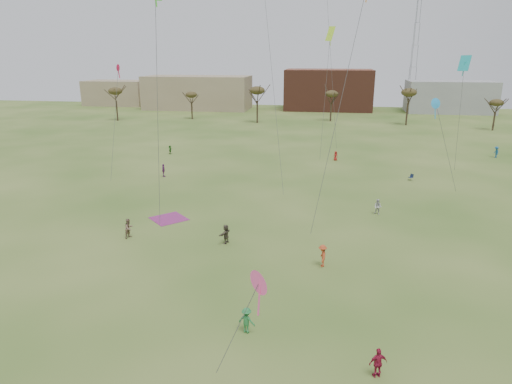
# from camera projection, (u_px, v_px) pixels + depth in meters

# --- Properties ---
(ground) EXTENTS (260.00, 260.00, 0.00)m
(ground) POSITION_uv_depth(u_px,v_px,m) (224.00, 336.00, 27.33)
(ground) COLOR #34591B
(ground) RESTS_ON ground
(flyer_near_center) EXTENTS (1.21, 0.89, 1.67)m
(flyer_near_center) POSITION_uv_depth(u_px,v_px,m) (247.00, 320.00, 27.43)
(flyer_near_center) COLOR #297B3C
(flyer_near_center) RESTS_ON ground
(spectator_fore_a) EXTENTS (1.09, 0.75, 1.71)m
(spectator_fore_a) POSITION_uv_depth(u_px,v_px,m) (378.00, 363.00, 23.61)
(spectator_fore_a) COLOR #A31B3C
(spectator_fore_a) RESTS_ON ground
(spectator_fore_b) EXTENTS (0.96, 1.08, 1.85)m
(spectator_fore_b) POSITION_uv_depth(u_px,v_px,m) (129.00, 228.00, 41.72)
(spectator_fore_b) COLOR #836453
(spectator_fore_b) RESTS_ON ground
(spectator_fore_c) EXTENTS (1.03, 1.71, 1.76)m
(spectator_fore_c) POSITION_uv_depth(u_px,v_px,m) (226.00, 234.00, 40.49)
(spectator_fore_c) COLOR #4D4337
(spectator_fore_c) RESTS_ON ground
(flyer_mid_b) EXTENTS (0.78, 1.24, 1.84)m
(flyer_mid_b) POSITION_uv_depth(u_px,v_px,m) (322.00, 256.00, 36.02)
(flyer_mid_b) COLOR #BD4723
(flyer_mid_b) RESTS_ON ground
(spectator_mid_d) EXTENTS (0.81, 1.15, 1.81)m
(spectator_mid_d) POSITION_uv_depth(u_px,v_px,m) (164.00, 170.00, 62.55)
(spectator_mid_d) COLOR #843785
(spectator_mid_d) RESTS_ON ground
(spectator_mid_e) EXTENTS (1.00, 0.92, 1.66)m
(spectator_mid_e) POSITION_uv_depth(u_px,v_px,m) (378.00, 207.00, 47.85)
(spectator_mid_e) COLOR silver
(spectator_mid_e) RESTS_ON ground
(flyer_far_a) EXTENTS (0.70, 1.41, 1.46)m
(flyer_far_a) POSITION_uv_depth(u_px,v_px,m) (170.00, 150.00, 77.06)
(flyer_far_a) COLOR #306D24
(flyer_far_a) RESTS_ON ground
(flyer_far_b) EXTENTS (0.88, 0.81, 1.51)m
(flyer_far_b) POSITION_uv_depth(u_px,v_px,m) (336.00, 156.00, 72.30)
(flyer_far_b) COLOR #A21F1B
(flyer_far_b) RESTS_ON ground
(flyer_far_c) EXTENTS (0.86, 1.29, 1.85)m
(flyer_far_c) POSITION_uv_depth(u_px,v_px,m) (496.00, 152.00, 74.24)
(flyer_far_c) COLOR #1C5381
(flyer_far_c) RESTS_ON ground
(blanket_plum) EXTENTS (4.54, 4.54, 0.03)m
(blanket_plum) POSITION_uv_depth(u_px,v_px,m) (169.00, 219.00, 46.74)
(blanket_plum) COLOR #922C74
(blanket_plum) RESTS_ON ground
(camp_chair_right) EXTENTS (0.74, 0.74, 0.87)m
(camp_chair_right) POSITION_uv_depth(u_px,v_px,m) (411.00, 178.00, 60.95)
(camp_chair_right) COLOR #15203B
(camp_chair_right) RESTS_ON ground
(kites_aloft) EXTENTS (71.97, 68.90, 26.40)m
(kites_aloft) POSITION_uv_depth(u_px,v_px,m) (290.00, 29.00, 49.27)
(kites_aloft) COLOR red
(kites_aloft) RESTS_ON ground
(tree_line) EXTENTS (117.44, 49.32, 8.91)m
(tree_line) POSITION_uv_depth(u_px,v_px,m) (292.00, 98.00, 100.38)
(tree_line) COLOR #3A2B1E
(tree_line) RESTS_ON ground
(building_tan) EXTENTS (32.00, 14.00, 10.00)m
(building_tan) POSITION_uv_depth(u_px,v_px,m) (198.00, 93.00, 139.77)
(building_tan) COLOR #937F60
(building_tan) RESTS_ON ground
(building_brick) EXTENTS (26.00, 16.00, 12.00)m
(building_brick) POSITION_uv_depth(u_px,v_px,m) (328.00, 90.00, 138.08)
(building_brick) COLOR brown
(building_brick) RESTS_ON ground
(building_grey) EXTENTS (24.00, 12.00, 9.00)m
(building_grey) POSITION_uv_depth(u_px,v_px,m) (449.00, 97.00, 131.28)
(building_grey) COLOR gray
(building_grey) RESTS_ON ground
(building_tan_west) EXTENTS (20.00, 12.00, 8.00)m
(building_tan_west) POSITION_uv_depth(u_px,v_px,m) (117.00, 93.00, 151.26)
(building_tan_west) COLOR #937F60
(building_tan_west) RESTS_ON ground
(radio_tower) EXTENTS (1.51, 1.72, 41.00)m
(radio_tower) POSITION_uv_depth(u_px,v_px,m) (415.00, 44.00, 135.12)
(radio_tower) COLOR #9EA3A8
(radio_tower) RESTS_ON ground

